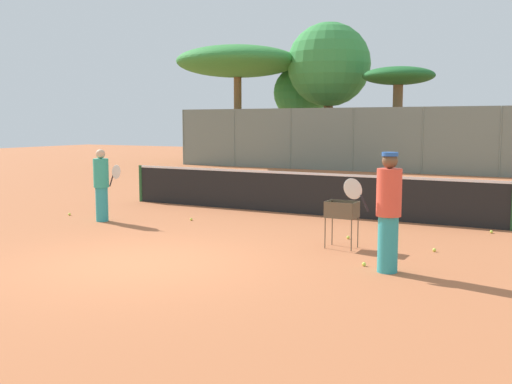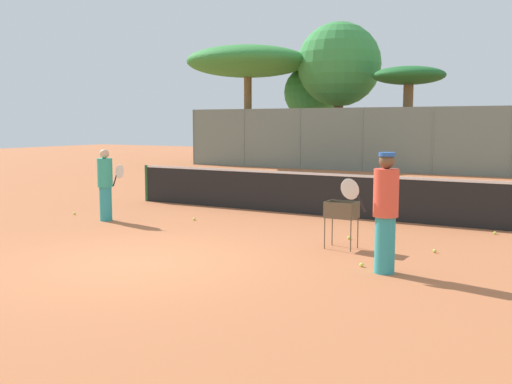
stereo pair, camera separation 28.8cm
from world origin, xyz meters
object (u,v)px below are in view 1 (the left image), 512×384
tennis_net (298,192)px  ball_cart (341,213)px  player_red_cap (102,184)px  parked_car (345,154)px  player_white_outfit (388,211)px

tennis_net → ball_cart: size_ratio=11.73×
player_red_cap → parked_car: (-1.30, 20.05, -0.21)m
parked_car → player_red_cap: bearing=-86.3°
tennis_net → player_white_outfit: 6.09m
player_red_cap → ball_cart: 6.02m
ball_cart → player_red_cap: bearing=178.3°
ball_cart → parked_car: 21.51m
parked_car → player_white_outfit: bearing=-68.3°
ball_cart → parked_car: parked_car is taller
tennis_net → player_white_outfit: bearing=-52.3°
player_red_cap → ball_cart: size_ratio=1.94×
tennis_net → ball_cart: tennis_net is taller
player_red_cap → player_white_outfit: bearing=-4.4°
player_white_outfit → player_red_cap: bearing=-21.1°
tennis_net → player_white_outfit: (3.71, -4.81, 0.41)m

